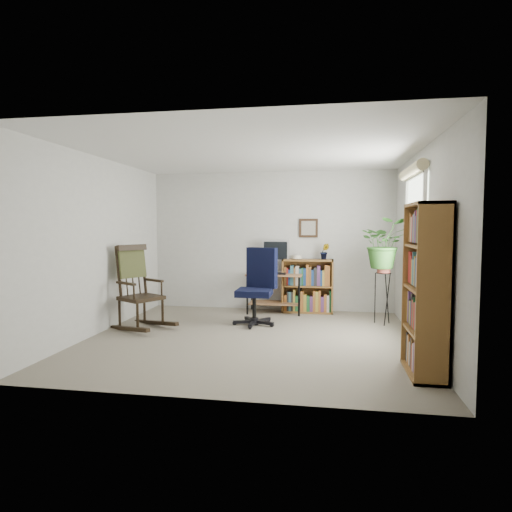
% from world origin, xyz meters
% --- Properties ---
extents(floor, '(4.20, 4.00, 0.00)m').
position_xyz_m(floor, '(0.00, 0.00, 0.00)').
color(floor, gray).
rests_on(floor, ground).
extents(ceiling, '(4.20, 4.00, 0.00)m').
position_xyz_m(ceiling, '(0.00, 0.00, 2.40)').
color(ceiling, silver).
rests_on(ceiling, ground).
extents(wall_back, '(4.20, 0.00, 2.40)m').
position_xyz_m(wall_back, '(0.00, 2.00, 1.20)').
color(wall_back, beige).
rests_on(wall_back, ground).
extents(wall_front, '(4.20, 0.00, 2.40)m').
position_xyz_m(wall_front, '(0.00, -2.00, 1.20)').
color(wall_front, beige).
rests_on(wall_front, ground).
extents(wall_left, '(0.00, 4.00, 2.40)m').
position_xyz_m(wall_left, '(-2.10, 0.00, 1.20)').
color(wall_left, beige).
rests_on(wall_left, ground).
extents(wall_right, '(0.00, 4.00, 2.40)m').
position_xyz_m(wall_right, '(2.10, 0.00, 1.20)').
color(wall_right, beige).
rests_on(wall_right, ground).
extents(window, '(0.12, 1.20, 1.50)m').
position_xyz_m(window, '(2.06, 0.30, 1.40)').
color(window, white).
rests_on(window, wall_right).
extents(desk, '(0.93, 0.51, 0.67)m').
position_xyz_m(desk, '(0.10, 1.70, 0.33)').
color(desk, '#946641').
rests_on(desk, floor).
extents(monitor, '(0.46, 0.16, 0.56)m').
position_xyz_m(monitor, '(0.10, 1.84, 0.95)').
color(monitor, silver).
rests_on(monitor, desk).
extents(keyboard, '(0.40, 0.15, 0.02)m').
position_xyz_m(keyboard, '(0.10, 1.58, 0.68)').
color(keyboard, black).
rests_on(keyboard, desk).
extents(office_chair, '(0.81, 0.81, 1.16)m').
position_xyz_m(office_chair, '(-0.09, 0.77, 0.58)').
color(office_chair, black).
rests_on(office_chair, floor).
extents(rocking_chair, '(1.22, 1.08, 1.22)m').
position_xyz_m(rocking_chair, '(-1.64, 0.28, 0.61)').
color(rocking_chair, black).
rests_on(rocking_chair, floor).
extents(low_bookshelf, '(0.86, 0.29, 0.90)m').
position_xyz_m(low_bookshelf, '(0.65, 1.82, 0.45)').
color(low_bookshelf, brown).
rests_on(low_bookshelf, floor).
extents(tall_bookshelf, '(0.32, 0.74, 1.69)m').
position_xyz_m(tall_bookshelf, '(1.92, -1.05, 0.84)').
color(tall_bookshelf, brown).
rests_on(tall_bookshelf, floor).
extents(plant_stand, '(0.33, 0.33, 0.90)m').
position_xyz_m(plant_stand, '(1.80, 1.13, 0.45)').
color(plant_stand, black).
rests_on(plant_stand, floor).
extents(spider_plant, '(1.69, 1.88, 1.46)m').
position_xyz_m(spider_plant, '(1.80, 1.13, 1.57)').
color(spider_plant, '#2A5D20').
rests_on(spider_plant, plant_stand).
extents(potted_plant_small, '(0.13, 0.24, 0.11)m').
position_xyz_m(potted_plant_small, '(0.93, 1.83, 0.96)').
color(potted_plant_small, '#2A5D20').
rests_on(potted_plant_small, low_bookshelf).
extents(framed_picture, '(0.32, 0.04, 0.32)m').
position_xyz_m(framed_picture, '(0.65, 1.97, 1.43)').
color(framed_picture, black).
rests_on(framed_picture, wall_back).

